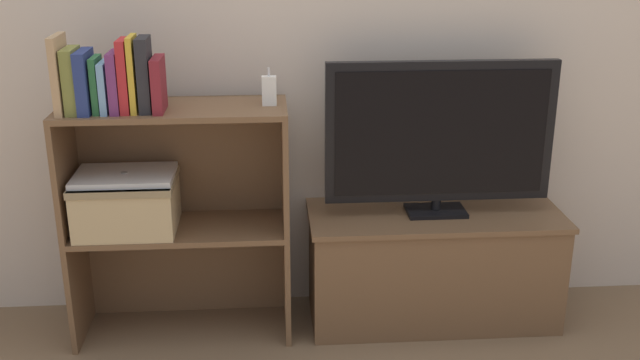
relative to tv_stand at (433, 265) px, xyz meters
name	(u,v)px	position (x,y,z in m)	size (l,w,h in m)	color
ground_plane	(323,345)	(-0.44, -0.18, -0.22)	(16.00, 16.00, 0.00)	brown
wall_back	(315,1)	(-0.44, 0.22, 0.98)	(10.00, 0.05, 2.40)	beige
tv_stand	(433,265)	(0.00, 0.00, 0.00)	(0.96, 0.39, 0.44)	brown
tv	(440,135)	(0.00, 0.00, 0.52)	(0.84, 0.14, 0.57)	black
bookshelf_lower_tier	(185,257)	(-0.95, 0.03, 0.05)	(0.79, 0.32, 0.43)	brown
bookshelf_upper_tier	(177,147)	(-0.95, 0.03, 0.49)	(0.79, 0.32, 0.44)	brown
book_tan	(60,74)	(-1.30, -0.08, 0.78)	(0.03, 0.16, 0.26)	tan
book_olive	(72,81)	(-1.26, -0.08, 0.76)	(0.04, 0.14, 0.22)	olive
book_navy	(85,82)	(-1.22, -0.08, 0.75)	(0.04, 0.16, 0.21)	navy
book_forest	(97,85)	(-1.19, -0.08, 0.74)	(0.02, 0.12, 0.19)	#286638
book_skyblue	(105,87)	(-1.16, -0.08, 0.74)	(0.02, 0.14, 0.17)	#709ECC
book_plum	(115,82)	(-1.12, -0.08, 0.75)	(0.03, 0.14, 0.20)	#6B2D66
book_crimson	(125,76)	(-1.09, -0.08, 0.77)	(0.03, 0.13, 0.24)	#B22328
book_mustard	(134,74)	(-1.06, -0.08, 0.78)	(0.02, 0.13, 0.25)	gold
book_charcoal	(145,75)	(-1.03, -0.08, 0.78)	(0.04, 0.12, 0.25)	#232328
book_maroon	(159,84)	(-0.98, -0.08, 0.74)	(0.03, 0.15, 0.18)	maroon
baby_monitor	(269,91)	(-0.61, -0.02, 0.70)	(0.05, 0.04, 0.13)	white
storage_basket_left	(127,201)	(-1.13, -0.04, 0.31)	(0.35, 0.29, 0.19)	tan
laptop	(124,176)	(-1.13, -0.04, 0.41)	(0.35, 0.24, 0.02)	white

